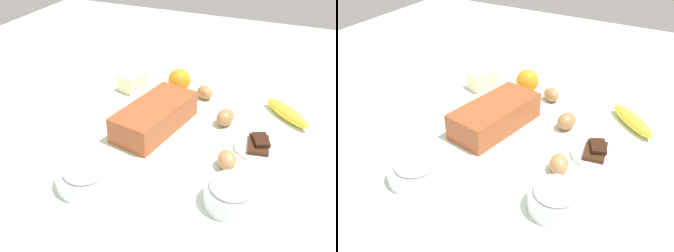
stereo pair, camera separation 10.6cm
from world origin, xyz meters
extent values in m
cube|color=silver|center=(0.00, 0.00, -0.01)|extent=(2.40, 2.40, 0.02)
cube|color=#9E4723|center=(0.03, 0.06, 0.04)|extent=(0.30, 0.18, 0.08)
cube|color=black|center=(0.03, 0.06, 0.04)|extent=(0.29, 0.17, 0.07)
cylinder|color=white|center=(-0.26, 0.10, 0.02)|extent=(0.14, 0.14, 0.04)
torus|color=white|center=(-0.26, 0.10, 0.03)|extent=(0.14, 0.14, 0.01)
ellipsoid|color=white|center=(-0.26, 0.10, 0.05)|extent=(0.10, 0.10, 0.04)
cylinder|color=white|center=(-0.19, -0.24, 0.02)|extent=(0.13, 0.13, 0.05)
torus|color=white|center=(-0.19, -0.24, 0.04)|extent=(0.13, 0.13, 0.01)
ellipsoid|color=white|center=(-0.19, -0.24, 0.05)|extent=(0.10, 0.10, 0.04)
ellipsoid|color=yellow|center=(0.24, -0.30, 0.02)|extent=(0.16, 0.17, 0.04)
sphere|color=orange|center=(0.29, 0.08, 0.04)|extent=(0.08, 0.08, 0.08)
cube|color=#F4EDB2|center=(0.23, 0.23, 0.03)|extent=(0.11, 0.09, 0.06)
ellipsoid|color=#A97144|center=(0.13, -0.13, 0.03)|extent=(0.07, 0.06, 0.05)
ellipsoid|color=#AC7446|center=(0.27, -0.02, 0.02)|extent=(0.07, 0.08, 0.05)
ellipsoid|color=#B77C4B|center=(-0.07, -0.19, 0.02)|extent=(0.08, 0.07, 0.05)
cylinder|color=white|center=(0.04, -0.25, 0.01)|extent=(0.13, 0.13, 0.01)
cube|color=#381E11|center=(0.04, -0.25, 0.02)|extent=(0.10, 0.07, 0.01)
cube|color=black|center=(0.05, -0.26, 0.03)|extent=(0.07, 0.06, 0.01)
camera|label=1|loc=(-0.82, -0.35, 0.62)|focal=39.90mm
camera|label=2|loc=(-0.77, -0.44, 0.62)|focal=39.90mm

